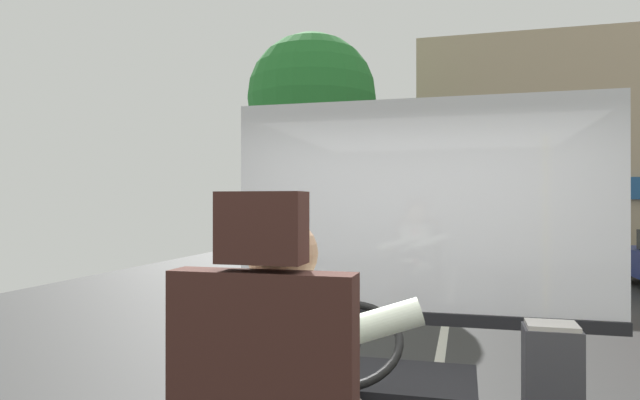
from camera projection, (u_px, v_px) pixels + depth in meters
ground at (449, 302)px, 10.54m from camera, size 18.00×44.00×0.06m
bus_driver at (289, 392)px, 1.59m from camera, size 0.76×0.62×0.79m
windshield_panel at (419, 236)px, 3.60m from camera, size 2.50×0.08×1.48m
street_tree at (312, 99)px, 13.49m from camera, size 3.15×3.15×6.01m
shop_building at (612, 155)px, 17.57m from camera, size 11.86×5.79×6.76m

